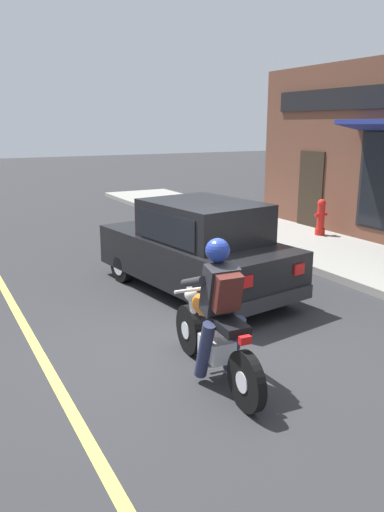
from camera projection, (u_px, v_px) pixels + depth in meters
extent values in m
plane|color=#2B2B2D|center=(198.00, 349.00, 6.32)|extent=(80.00, 80.00, 0.00)
cube|color=gray|center=(323.00, 249.00, 11.08)|extent=(2.60, 22.00, 0.14)
cube|color=#D1C64C|center=(11.00, 301.00, 8.04)|extent=(0.12, 19.80, 0.01)
cube|color=#2D2319|center=(310.00, 192.00, 13.08)|extent=(0.04, 0.90, 2.10)
cylinder|color=black|center=(189.00, 330.00, 6.15)|extent=(0.15, 0.63, 0.62)
cylinder|color=silver|center=(189.00, 330.00, 6.15)|extent=(0.14, 0.23, 0.22)
cylinder|color=black|center=(246.00, 381.00, 4.91)|extent=(0.15, 0.63, 0.62)
cylinder|color=silver|center=(246.00, 381.00, 4.91)|extent=(0.14, 0.23, 0.22)
cube|color=silver|center=(217.00, 348.00, 5.47)|extent=(0.31, 0.42, 0.24)
ellipsoid|color=orange|center=(207.00, 305.00, 5.58)|extent=(0.34, 0.54, 0.24)
cube|color=black|center=(227.00, 324.00, 5.17)|extent=(0.30, 0.58, 0.10)
cylinder|color=silver|center=(193.00, 308.00, 5.98)|extent=(0.10, 0.33, 0.68)
cylinder|color=silver|center=(197.00, 289.00, 5.80)|extent=(0.56, 0.08, 0.04)
sphere|color=silver|center=(191.00, 294.00, 5.98)|extent=(0.16, 0.16, 0.16)
cylinder|color=silver|center=(248.00, 369.00, 5.20)|extent=(0.12, 0.55, 0.08)
cube|color=red|center=(245.00, 340.00, 4.85)|extent=(0.12, 0.07, 0.08)
cylinder|color=#282D4C|center=(205.00, 350.00, 5.32)|extent=(0.17, 0.36, 0.71)
cylinder|color=#282D4C|center=(234.00, 344.00, 5.46)|extent=(0.17, 0.36, 0.71)
cube|color=#232328|center=(220.00, 289.00, 5.25)|extent=(0.36, 0.35, 0.57)
cylinder|color=#232328|center=(193.00, 282.00, 5.37)|extent=(0.13, 0.52, 0.26)
cylinder|color=#232328|center=(226.00, 277.00, 5.53)|extent=(0.13, 0.52, 0.26)
sphere|color=navy|center=(218.00, 250.00, 5.19)|extent=(0.26, 0.26, 0.26)
cube|color=#4C1E19|center=(227.00, 292.00, 5.10)|extent=(0.30, 0.26, 0.42)
cylinder|color=black|center=(122.00, 265.00, 8.99)|extent=(0.26, 0.62, 0.60)
cylinder|color=silver|center=(122.00, 265.00, 8.99)|extent=(0.24, 0.35, 0.33)
cylinder|color=black|center=(187.00, 254.00, 9.81)|extent=(0.26, 0.62, 0.60)
cylinder|color=silver|center=(187.00, 254.00, 9.81)|extent=(0.24, 0.35, 0.33)
cylinder|color=black|center=(204.00, 302.00, 7.12)|extent=(0.26, 0.62, 0.60)
cylinder|color=silver|center=(204.00, 302.00, 7.12)|extent=(0.24, 0.35, 0.33)
cylinder|color=black|center=(275.00, 284.00, 7.94)|extent=(0.26, 0.62, 0.60)
cylinder|color=silver|center=(275.00, 284.00, 7.94)|extent=(0.24, 0.35, 0.33)
cube|color=black|center=(194.00, 257.00, 8.39)|extent=(2.13, 3.89, 0.70)
cube|color=black|center=(203.00, 222.00, 8.03)|extent=(1.69, 2.08, 0.66)
cube|color=black|center=(173.00, 217.00, 8.72)|extent=(1.36, 0.53, 0.51)
cube|color=black|center=(166.00, 229.00, 7.62)|extent=(0.24, 1.51, 0.46)
cube|color=black|center=(237.00, 218.00, 8.45)|extent=(0.24, 1.51, 0.46)
cube|color=silver|center=(115.00, 235.00, 9.52)|extent=(0.24, 0.07, 0.14)
cube|color=red|center=(247.00, 282.00, 6.61)|extent=(0.20, 0.07, 0.16)
cube|color=silver|center=(160.00, 229.00, 10.10)|extent=(0.24, 0.07, 0.14)
cube|color=red|center=(299.00, 269.00, 7.19)|extent=(0.20, 0.07, 0.16)
cube|color=#28282B|center=(139.00, 250.00, 9.88)|extent=(1.61, 0.34, 0.20)
cube|color=#28282B|center=(271.00, 301.00, 7.03)|extent=(1.61, 0.34, 0.20)
cylinder|color=red|center=(320.00, 232.00, 12.22)|extent=(0.24, 0.24, 0.16)
cylinder|color=red|center=(321.00, 217.00, 12.13)|extent=(0.18, 0.18, 0.58)
sphere|color=red|center=(322.00, 203.00, 12.05)|extent=(0.20, 0.20, 0.20)
cylinder|color=red|center=(317.00, 215.00, 12.06)|extent=(0.10, 0.08, 0.08)
cylinder|color=red|center=(325.00, 214.00, 12.18)|extent=(0.10, 0.08, 0.08)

